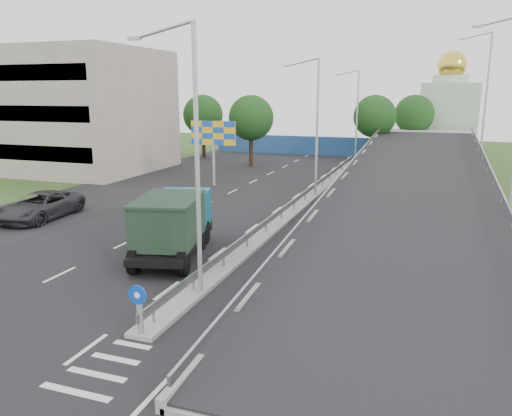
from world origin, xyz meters
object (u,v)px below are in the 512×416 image
at_px(lamp_post_near, 192,148).
at_px(lamp_post_mid, 315,120).
at_px(billboard, 213,137).
at_px(lamp_post_far, 356,111).
at_px(sign_bollard, 139,309).
at_px(parked_car_c, 41,206).
at_px(dump_truck, 174,222).
at_px(church, 448,112).

height_order(lamp_post_near, lamp_post_mid, same).
relative_size(lamp_post_near, billboard, 1.83).
xyz_separation_m(lamp_post_near, lamp_post_far, (0.00, 40.00, 0.00)).
xyz_separation_m(lamp_post_mid, billboard, (-9.11, 2.00, -1.62)).
bearing_deg(lamp_post_near, sign_bollard, -91.64).
distance_m(lamp_post_mid, parked_car_c, 19.69).
xyz_separation_m(lamp_post_far, dump_truck, (-3.22, -35.84, -4.11)).
bearing_deg(church, dump_truck, -104.73).
distance_m(sign_bollard, parked_car_c, 18.65).
height_order(lamp_post_near, dump_truck, lamp_post_near).
height_order(sign_bollard, lamp_post_far, lamp_post_far).
distance_m(sign_bollard, billboard, 27.53).
xyz_separation_m(lamp_post_far, parked_car_c, (-14.66, -32.17, -4.97)).
distance_m(lamp_post_near, lamp_post_mid, 20.00).
height_order(sign_bollard, parked_car_c, sign_bollard).
height_order(sign_bollard, lamp_post_mid, lamp_post_mid).
xyz_separation_m(lamp_post_mid, church, (9.89, 34.00, -0.50)).
bearing_deg(dump_truck, sign_bollard, -82.88).
height_order(church, parked_car_c, church).
bearing_deg(parked_car_c, lamp_post_near, -32.01).
height_order(lamp_post_near, lamp_post_far, same).
bearing_deg(church, lamp_post_mid, -106.22).
bearing_deg(billboard, parked_car_c, -111.40).
bearing_deg(church, sign_bollard, -99.81).
distance_m(dump_truck, parked_car_c, 12.05).
bearing_deg(billboard, lamp_post_mid, -12.38).
height_order(sign_bollard, church, church).
bearing_deg(lamp_post_far, parked_car_c, -114.50).
relative_size(lamp_post_near, church, 0.73).
bearing_deg(sign_bollard, lamp_post_far, 89.86).
distance_m(lamp_post_far, billboard, 20.24).
bearing_deg(lamp_post_far, lamp_post_near, -90.00).
distance_m(church, parked_car_c, 52.48).
bearing_deg(parked_car_c, dump_truck, -21.68).
xyz_separation_m(lamp_post_mid, lamp_post_far, (0.00, 20.00, 0.00)).
distance_m(lamp_post_mid, billboard, 9.47).
relative_size(sign_bollard, billboard, 0.30).
xyz_separation_m(lamp_post_far, billboard, (-9.11, -18.00, -1.62)).
bearing_deg(lamp_post_mid, sign_bollard, -90.26).
relative_size(lamp_post_mid, dump_truck, 1.37).
height_order(lamp_post_far, church, church).
height_order(lamp_post_near, parked_car_c, lamp_post_near).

